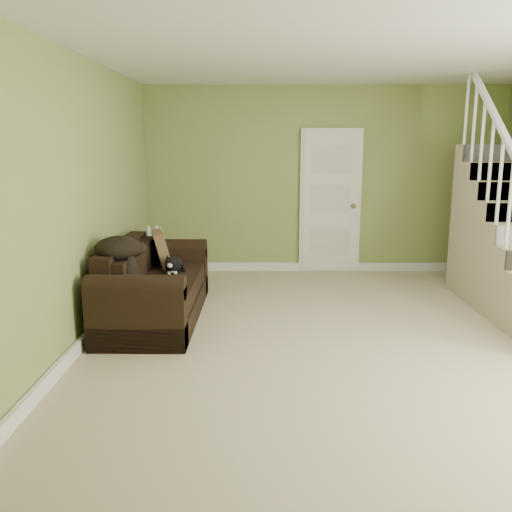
{
  "coord_description": "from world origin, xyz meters",
  "views": [
    {
      "loc": [
        -0.86,
        -4.94,
        1.81
      ],
      "look_at": [
        -0.92,
        0.08,
        0.77
      ],
      "focal_mm": 38.0,
      "sensor_mm": 36.0,
      "label": 1
    }
  ],
  "objects_px": {
    "banana": "(150,287)",
    "cat": "(173,265)",
    "side_table": "(156,264)",
    "sofa": "(152,290)"
  },
  "relations": [
    {
      "from": "banana",
      "to": "cat",
      "type": "bearing_deg",
      "value": 39.6
    },
    {
      "from": "side_table",
      "to": "banana",
      "type": "bearing_deg",
      "value": -80.72
    },
    {
      "from": "sofa",
      "to": "banana",
      "type": "relative_size",
      "value": 9.66
    },
    {
      "from": "sofa",
      "to": "cat",
      "type": "distance_m",
      "value": 0.37
    },
    {
      "from": "sofa",
      "to": "side_table",
      "type": "relative_size",
      "value": 2.61
    },
    {
      "from": "sofa",
      "to": "cat",
      "type": "relative_size",
      "value": 4.33
    },
    {
      "from": "side_table",
      "to": "banana",
      "type": "distance_m",
      "value": 1.82
    },
    {
      "from": "sofa",
      "to": "side_table",
      "type": "xyz_separation_m",
      "value": [
        -0.21,
        1.3,
        -0.02
      ]
    },
    {
      "from": "side_table",
      "to": "cat",
      "type": "distance_m",
      "value": 1.16
    },
    {
      "from": "cat",
      "to": "side_table",
      "type": "bearing_deg",
      "value": 112.7
    }
  ]
}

